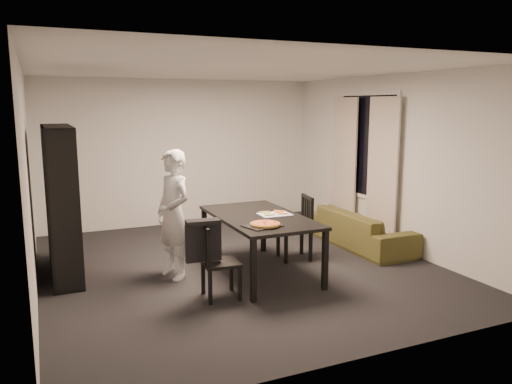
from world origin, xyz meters
name	(u,v)px	position (x,y,z in m)	size (l,w,h in m)	color
room	(238,171)	(0.00, 0.00, 1.30)	(5.01, 5.51, 2.61)	black
window_pane	(367,146)	(2.48, 0.60, 1.50)	(0.02, 1.40, 1.60)	black
window_frame	(367,146)	(2.48, 0.60, 1.50)	(0.03, 1.52, 1.72)	white
curtain_left	(382,172)	(2.40, 0.08, 1.15)	(0.03, 0.70, 2.25)	beige
curtain_right	(344,164)	(2.40, 1.12, 1.15)	(0.03, 0.70, 2.25)	beige
bookshelf	(61,202)	(-2.16, 0.60, 0.95)	(0.35, 1.50, 1.90)	black
dining_table	(259,221)	(0.14, -0.37, 0.69)	(1.01, 1.83, 0.76)	black
chair_left	(214,257)	(-0.67, -0.95, 0.48)	(0.43, 0.43, 0.85)	black
chair_right	(300,223)	(0.93, -0.03, 0.51)	(0.48, 0.48, 0.90)	black
draped_jacket	(203,239)	(-0.79, -0.94, 0.70)	(0.40, 0.20, 0.47)	black
person	(174,215)	(-0.89, -0.07, 0.81)	(0.59, 0.39, 1.62)	silver
baking_tray	(262,226)	(-0.06, -0.90, 0.77)	(0.40, 0.32, 0.01)	black
pepperoni_pizza	(265,224)	(-0.02, -0.91, 0.79)	(0.35, 0.35, 0.03)	olive
kitchen_towel	(275,214)	(0.35, -0.40, 0.77)	(0.40, 0.30, 0.01)	white
pizza_slices	(273,213)	(0.35, -0.36, 0.78)	(0.37, 0.31, 0.01)	gold
sofa	(361,229)	(2.09, 0.13, 0.27)	(1.88, 0.74, 0.55)	#3C3B18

